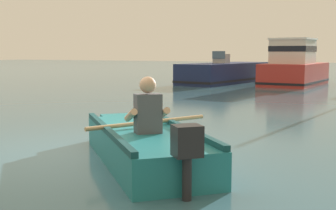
% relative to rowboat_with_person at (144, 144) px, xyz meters
% --- Properties ---
extents(ground_plane, '(120.00, 120.00, 0.00)m').
position_rel_rowboat_with_person_xyz_m(ground_plane, '(-1.24, 0.07, -0.25)').
color(ground_plane, '#386070').
extents(rowboat_with_person, '(3.04, 3.09, 1.19)m').
position_rel_rowboat_with_person_xyz_m(rowboat_with_person, '(0.00, 0.00, 0.00)').
color(rowboat_with_person, '#1E727A').
rests_on(rowboat_with_person, ground).
extents(moored_boat_navy, '(2.99, 6.53, 1.54)m').
position_rel_rowboat_with_person_xyz_m(moored_boat_navy, '(-4.30, 15.78, 0.21)').
color(moored_boat_navy, '#19234C').
rests_on(moored_boat_navy, ground).
extents(moored_boat_red, '(2.48, 4.73, 2.11)m').
position_rel_rowboat_with_person_xyz_m(moored_boat_red, '(-0.96, 15.56, 0.54)').
color(moored_boat_red, '#B72D28').
rests_on(moored_boat_red, ground).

